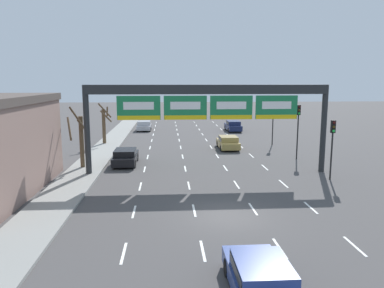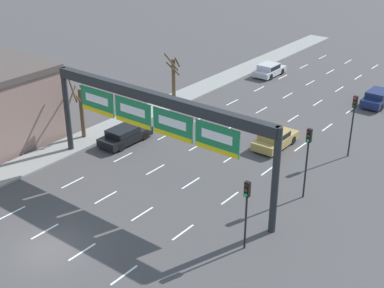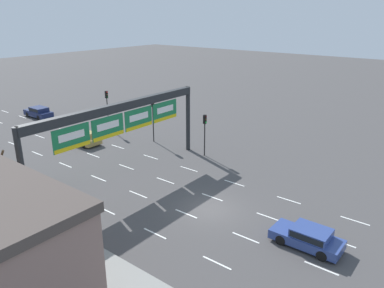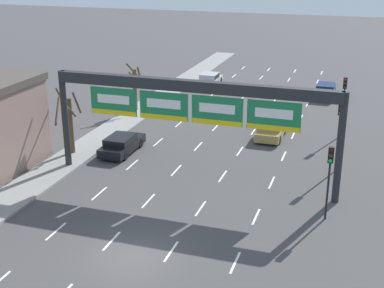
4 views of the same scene
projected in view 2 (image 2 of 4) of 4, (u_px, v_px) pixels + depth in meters
The scene contains 12 objects.
ground_plane at pixel (49, 250), 30.37m from camera, with size 220.00×220.00×0.00m, color #474444.
lane_dashes at pixel (194, 164), 40.02m from camera, with size 10.02×67.00×0.01m.
sign_gantry at pixel (155, 111), 34.67m from camera, with size 18.54×0.70×6.79m.
car_gold at pixel (275, 138), 42.36m from camera, with size 1.97×4.37×1.37m.
car_navy at pixel (378, 97), 50.84m from camera, with size 1.90×4.72×1.47m.
car_black at pixel (125, 135), 43.05m from camera, with size 1.93×4.60×1.34m.
car_silver at pixel (269, 69), 58.93m from camera, with size 1.96×4.22×1.38m.
traffic_light_near_gantry at pixel (308, 150), 34.13m from camera, with size 0.30×0.35×4.95m.
traffic_light_mid_block at pixel (246, 202), 29.19m from camera, with size 0.30×0.35×4.32m.
traffic_light_far_end at pixel (353, 114), 39.67m from camera, with size 0.30×0.35×4.91m.
tree_bare_closest at pixel (81, 108), 43.02m from camera, with size 1.99×1.96×4.95m.
tree_bare_second at pixel (174, 75), 51.63m from camera, with size 1.42×1.56×4.57m.
Camera 2 is at (21.70, -14.70, 18.38)m, focal length 50.00 mm.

